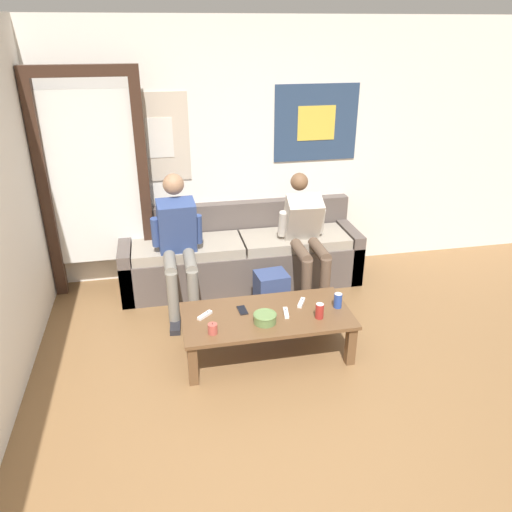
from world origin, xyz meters
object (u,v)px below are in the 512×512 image
at_px(couch, 241,256).
at_px(game_controller_far_center, 301,303).
at_px(coffee_table, 266,320).
at_px(person_seated_adult, 178,240).
at_px(game_controller_near_left, 286,313).
at_px(drink_can_red, 320,311).
at_px(ceramic_bowl, 265,318).
at_px(backpack, 272,294).
at_px(drink_can_blue, 338,301).
at_px(game_controller_near_right, 205,315).
at_px(cell_phone, 242,310).
at_px(pillar_candle, 213,329).
at_px(person_seated_teen, 306,233).

distance_m(couch, game_controller_far_center, 1.23).
relative_size(coffee_table, person_seated_adult, 1.08).
distance_m(couch, person_seated_adult, 0.83).
bearing_deg(game_controller_near_left, drink_can_red, -23.55).
relative_size(person_seated_adult, ceramic_bowl, 6.79).
xyz_separation_m(backpack, game_controller_near_left, (-0.04, -0.64, 0.19)).
bearing_deg(drink_can_blue, game_controller_far_center, 158.40).
height_order(ceramic_bowl, game_controller_near_left, ceramic_bowl).
distance_m(drink_can_blue, game_controller_near_right, 1.08).
relative_size(backpack, ceramic_bowl, 2.17).
relative_size(coffee_table, game_controller_near_right, 10.41).
distance_m(backpack, cell_phone, 0.66).
bearing_deg(drink_can_blue, game_controller_near_right, 176.17).
distance_m(drink_can_blue, game_controller_far_center, 0.30).
xyz_separation_m(coffee_table, game_controller_near_left, (0.15, -0.03, 0.06)).
relative_size(pillar_candle, game_controller_far_center, 0.64).
bearing_deg(ceramic_bowl, person_seated_adult, 119.27).
distance_m(ceramic_bowl, pillar_candle, 0.42).
bearing_deg(person_seated_teen, cell_phone, -131.74).
xyz_separation_m(backpack, drink_can_blue, (0.40, -0.62, 0.24)).
relative_size(backpack, drink_can_blue, 3.21).
bearing_deg(pillar_candle, cell_phone, 45.27).
height_order(person_seated_teen, drink_can_red, person_seated_teen).
xyz_separation_m(ceramic_bowl, pillar_candle, (-0.41, -0.07, -0.00)).
relative_size(coffee_table, game_controller_near_left, 9.13).
bearing_deg(game_controller_far_center, cell_phone, -178.91).
bearing_deg(cell_phone, drink_can_red, -21.49).
bearing_deg(pillar_candle, backpack, 51.33).
bearing_deg(person_seated_teen, coffee_table, -121.90).
bearing_deg(game_controller_far_center, drink_can_blue, -21.60).
distance_m(coffee_table, pillar_candle, 0.50).
bearing_deg(drink_can_red, person_seated_adult, 133.74).
bearing_deg(coffee_table, drink_can_red, -18.75).
bearing_deg(cell_phone, pillar_candle, -134.73).
bearing_deg(backpack, drink_can_blue, -57.21).
bearing_deg(person_seated_teen, drink_can_red, -100.64).
distance_m(person_seated_adult, drink_can_red, 1.49).
relative_size(person_seated_teen, drink_can_red, 9.25).
xyz_separation_m(pillar_candle, drink_can_blue, (1.04, 0.18, 0.02)).
distance_m(pillar_candle, drink_can_blue, 1.06).
height_order(couch, ceramic_bowl, couch).
relative_size(game_controller_near_right, game_controller_far_center, 0.91).
bearing_deg(cell_phone, backpack, 55.00).
distance_m(ceramic_bowl, drink_can_red, 0.43).
relative_size(drink_can_blue, game_controller_near_right, 0.96).
xyz_separation_m(coffee_table, game_controller_near_right, (-0.48, 0.06, 0.06)).
bearing_deg(coffee_table, drink_can_blue, -0.73).
bearing_deg(game_controller_near_left, person_seated_adult, 128.99).
distance_m(ceramic_bowl, drink_can_blue, 0.64).
relative_size(game_controller_near_right, cell_phone, 0.92).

